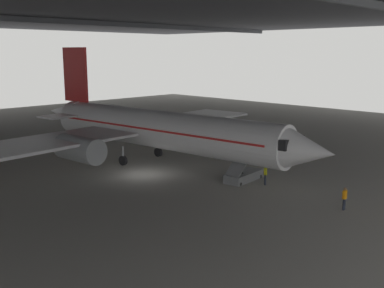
# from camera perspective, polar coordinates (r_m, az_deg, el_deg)

# --- Properties ---
(ground_plane) EXTENTS (110.00, 110.00, 0.00)m
(ground_plane) POSITION_cam_1_polar(r_m,az_deg,el_deg) (39.63, -6.06, -3.82)
(ground_plane) COLOR gray
(airplane_main) EXTENTS (33.21, 34.31, 10.83)m
(airplane_main) POSITION_cam_1_polar(r_m,az_deg,el_deg) (42.69, -4.59, 1.89)
(airplane_main) COLOR white
(airplane_main) RESTS_ON ground_plane
(boarding_stairs) EXTENTS (4.17, 1.81, 4.53)m
(boarding_stairs) POSITION_cam_1_polar(r_m,az_deg,el_deg) (37.79, 6.49, -3.45)
(boarding_stairs) COLOR slate
(boarding_stairs) RESTS_ON ground_plane
(crew_worker_near_nose) EXTENTS (0.55, 0.26, 1.56)m
(crew_worker_near_nose) POSITION_cam_1_polar(r_m,az_deg,el_deg) (32.21, 18.44, -6.30)
(crew_worker_near_nose) COLOR #232838
(crew_worker_near_nose) RESTS_ON ground_plane
(crew_worker_by_stairs) EXTENTS (0.44, 0.40, 1.66)m
(crew_worker_by_stairs) POSITION_cam_1_polar(r_m,az_deg,el_deg) (36.69, 9.11, -3.61)
(crew_worker_by_stairs) COLOR #232838
(crew_worker_by_stairs) RESTS_ON ground_plane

